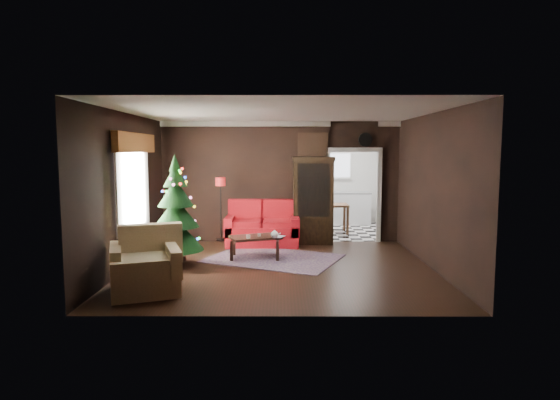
{
  "coord_description": "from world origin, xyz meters",
  "views": [
    {
      "loc": [
        0.03,
        -8.28,
        2.12
      ],
      "look_at": [
        0.0,
        0.9,
        1.15
      ],
      "focal_mm": 29.8,
      "sensor_mm": 36.0,
      "label": 1
    }
  ],
  "objects_px": {
    "wall_clock": "(365,140)",
    "kitchen_table": "(334,218)",
    "floor_lamp": "(221,209)",
    "coffee_table": "(255,247)",
    "loveseat": "(262,223)",
    "armchair": "(144,262)",
    "teapot": "(274,234)",
    "christmas_tree": "(176,210)",
    "curio_cabinet": "(313,202)"
  },
  "relations": [
    {
      "from": "curio_cabinet",
      "to": "kitchen_table",
      "type": "relative_size",
      "value": 2.53
    },
    {
      "from": "teapot",
      "to": "coffee_table",
      "type": "bearing_deg",
      "value": 149.04
    },
    {
      "from": "teapot",
      "to": "kitchen_table",
      "type": "bearing_deg",
      "value": 64.61
    },
    {
      "from": "christmas_tree",
      "to": "coffee_table",
      "type": "xyz_separation_m",
      "value": [
        1.41,
        0.64,
        -0.82
      ]
    },
    {
      "from": "loveseat",
      "to": "coffee_table",
      "type": "xyz_separation_m",
      "value": [
        -0.09,
        -1.29,
        -0.27
      ]
    },
    {
      "from": "wall_clock",
      "to": "floor_lamp",
      "type": "bearing_deg",
      "value": -171.74
    },
    {
      "from": "floor_lamp",
      "to": "christmas_tree",
      "type": "bearing_deg",
      "value": -107.17
    },
    {
      "from": "teapot",
      "to": "kitchen_table",
      "type": "distance_m",
      "value": 3.51
    },
    {
      "from": "floor_lamp",
      "to": "coffee_table",
      "type": "height_order",
      "value": "floor_lamp"
    },
    {
      "from": "kitchen_table",
      "to": "armchair",
      "type": "bearing_deg",
      "value": -123.43
    },
    {
      "from": "loveseat",
      "to": "teapot",
      "type": "relative_size",
      "value": 10.27
    },
    {
      "from": "wall_clock",
      "to": "loveseat",
      "type": "bearing_deg",
      "value": -170.34
    },
    {
      "from": "loveseat",
      "to": "christmas_tree",
      "type": "distance_m",
      "value": 2.51
    },
    {
      "from": "floor_lamp",
      "to": "christmas_tree",
      "type": "height_order",
      "value": "christmas_tree"
    },
    {
      "from": "floor_lamp",
      "to": "kitchen_table",
      "type": "relative_size",
      "value": 1.89
    },
    {
      "from": "curio_cabinet",
      "to": "floor_lamp",
      "type": "xyz_separation_m",
      "value": [
        -2.07,
        -0.3,
        -0.12
      ]
    },
    {
      "from": "teapot",
      "to": "wall_clock",
      "type": "bearing_deg",
      "value": 43.06
    },
    {
      "from": "floor_lamp",
      "to": "curio_cabinet",
      "type": "bearing_deg",
      "value": 8.1
    },
    {
      "from": "armchair",
      "to": "floor_lamp",
      "type": "bearing_deg",
      "value": 59.12
    },
    {
      "from": "loveseat",
      "to": "wall_clock",
      "type": "distance_m",
      "value": 3.04
    },
    {
      "from": "curio_cabinet",
      "to": "floor_lamp",
      "type": "distance_m",
      "value": 2.1
    },
    {
      "from": "floor_lamp",
      "to": "wall_clock",
      "type": "bearing_deg",
      "value": 8.26
    },
    {
      "from": "curio_cabinet",
      "to": "coffee_table",
      "type": "height_order",
      "value": "curio_cabinet"
    },
    {
      "from": "coffee_table",
      "to": "kitchen_table",
      "type": "distance_m",
      "value": 3.5
    },
    {
      "from": "loveseat",
      "to": "floor_lamp",
      "type": "bearing_deg",
      "value": -175.34
    },
    {
      "from": "floor_lamp",
      "to": "kitchen_table",
      "type": "height_order",
      "value": "floor_lamp"
    },
    {
      "from": "curio_cabinet",
      "to": "coffee_table",
      "type": "bearing_deg",
      "value": -129.41
    },
    {
      "from": "loveseat",
      "to": "armchair",
      "type": "relative_size",
      "value": 1.64
    },
    {
      "from": "armchair",
      "to": "coffee_table",
      "type": "relative_size",
      "value": 1.08
    },
    {
      "from": "loveseat",
      "to": "kitchen_table",
      "type": "height_order",
      "value": "loveseat"
    },
    {
      "from": "floor_lamp",
      "to": "kitchen_table",
      "type": "xyz_separation_m",
      "value": [
        2.72,
        1.73,
        -0.45
      ]
    },
    {
      "from": "floor_lamp",
      "to": "loveseat",
      "type": "bearing_deg",
      "value": 4.66
    },
    {
      "from": "coffee_table",
      "to": "floor_lamp",
      "type": "bearing_deg",
      "value": 124.47
    },
    {
      "from": "coffee_table",
      "to": "teapot",
      "type": "distance_m",
      "value": 0.54
    },
    {
      "from": "curio_cabinet",
      "to": "kitchen_table",
      "type": "bearing_deg",
      "value": 65.56
    },
    {
      "from": "loveseat",
      "to": "wall_clock",
      "type": "bearing_deg",
      "value": 9.66
    },
    {
      "from": "loveseat",
      "to": "armchair",
      "type": "xyz_separation_m",
      "value": [
        -1.62,
        -3.53,
        -0.04
      ]
    },
    {
      "from": "teapot",
      "to": "wall_clock",
      "type": "xyz_separation_m",
      "value": [
        2.06,
        1.92,
        1.86
      ]
    },
    {
      "from": "armchair",
      "to": "teapot",
      "type": "distance_m",
      "value": 2.78
    },
    {
      "from": "loveseat",
      "to": "wall_clock",
      "type": "xyz_separation_m",
      "value": [
        2.35,
        0.4,
        1.88
      ]
    },
    {
      "from": "loveseat",
      "to": "teapot",
      "type": "height_order",
      "value": "loveseat"
    },
    {
      "from": "curio_cabinet",
      "to": "floor_lamp",
      "type": "bearing_deg",
      "value": -171.9
    },
    {
      "from": "floor_lamp",
      "to": "coffee_table",
      "type": "xyz_separation_m",
      "value": [
        0.83,
        -1.21,
        -0.6
      ]
    },
    {
      "from": "curio_cabinet",
      "to": "kitchen_table",
      "type": "distance_m",
      "value": 1.67
    },
    {
      "from": "wall_clock",
      "to": "kitchen_table",
      "type": "relative_size",
      "value": 0.43
    },
    {
      "from": "floor_lamp",
      "to": "wall_clock",
      "type": "height_order",
      "value": "wall_clock"
    },
    {
      "from": "curio_cabinet",
      "to": "armchair",
      "type": "relative_size",
      "value": 1.83
    },
    {
      "from": "floor_lamp",
      "to": "armchair",
      "type": "bearing_deg",
      "value": -101.4
    },
    {
      "from": "curio_cabinet",
      "to": "wall_clock",
      "type": "distance_m",
      "value": 1.88
    },
    {
      "from": "christmas_tree",
      "to": "coffee_table",
      "type": "height_order",
      "value": "christmas_tree"
    }
  ]
}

